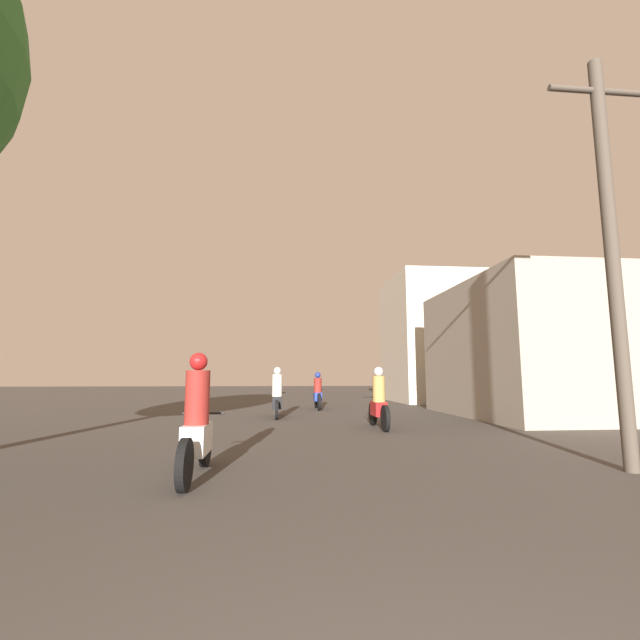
{
  "coord_description": "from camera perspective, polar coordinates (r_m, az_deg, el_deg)",
  "views": [
    {
      "loc": [
        -0.49,
        -0.5,
        1.33
      ],
      "look_at": [
        1.23,
        17.42,
        3.71
      ],
      "focal_mm": 24.0,
      "sensor_mm": 36.0,
      "label": 1
    }
  ],
  "objects": [
    {
      "name": "motorcycle_white",
      "position": [
        6.12,
        -16.09,
        -13.54
      ],
      "size": [
        0.6,
        2.06,
        1.65
      ],
      "rotation": [
        0.0,
        0.0,
        0.17
      ],
      "color": "black",
      "rests_on": "ground_plane"
    },
    {
      "name": "motorcycle_red",
      "position": [
        11.4,
        7.83,
        -10.96
      ],
      "size": [
        0.6,
        2.05,
        1.58
      ],
      "rotation": [
        0.0,
        0.0,
        0.08
      ],
      "color": "black",
      "rests_on": "ground_plane"
    },
    {
      "name": "motorcycle_black",
      "position": [
        14.3,
        -5.75,
        -10.25
      ],
      "size": [
        0.6,
        2.02,
        1.64
      ],
      "rotation": [
        0.0,
        0.0,
        0.07
      ],
      "color": "black",
      "rests_on": "ground_plane"
    },
    {
      "name": "motorcycle_blue",
      "position": [
        17.85,
        -0.32,
        -9.85
      ],
      "size": [
        0.6,
        2.09,
        1.51
      ],
      "rotation": [
        0.0,
        0.0,
        0.1
      ],
      "color": "black",
      "rests_on": "ground_plane"
    },
    {
      "name": "building_right_near",
      "position": [
        16.08,
        25.02,
        -3.61
      ],
      "size": [
        4.14,
        7.1,
        4.47
      ],
      "color": "gray",
      "rests_on": "ground_plane"
    },
    {
      "name": "building_right_far",
      "position": [
        24.28,
        14.74,
        -2.46
      ],
      "size": [
        4.47,
        5.44,
        6.75
      ],
      "color": "beige",
      "rests_on": "ground_plane"
    },
    {
      "name": "utility_pole_near",
      "position": [
        7.84,
        34.3,
        8.41
      ],
      "size": [
        1.6,
        0.2,
        6.3
      ],
      "color": "#4C4238",
      "rests_on": "ground_plane"
    }
  ]
}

